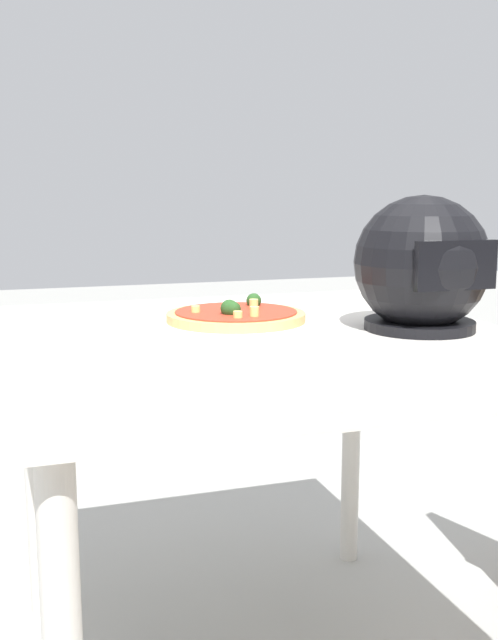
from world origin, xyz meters
TOP-DOWN VIEW (x-y plane):
  - dining_table at (0.00, 0.00)m, footprint 0.97×1.04m
  - pizza_plate at (0.03, -0.08)m, footprint 0.33×0.33m
  - pizza at (0.03, -0.08)m, footprint 0.28×0.28m
  - motorcycle_helmet at (-0.31, 0.07)m, footprint 0.27×0.27m

SIDE VIEW (x-z plane):
  - dining_table at x=0.00m, z-range 0.29..1.06m
  - pizza_plate at x=0.03m, z-range 0.77..0.78m
  - pizza at x=0.03m, z-range 0.76..0.81m
  - motorcycle_helmet at x=-0.31m, z-range 0.76..1.02m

